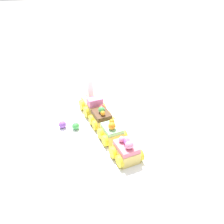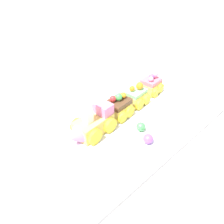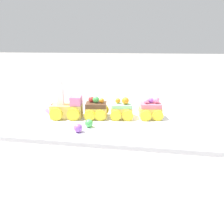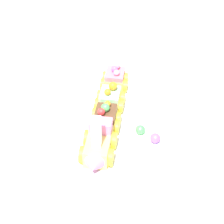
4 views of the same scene
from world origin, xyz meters
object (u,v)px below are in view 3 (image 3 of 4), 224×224
object	(u,v)px
cake_car_chocolate	(96,110)
gumball_purple	(78,128)
cake_train_locomotive	(65,109)
cake_car_strawberry	(151,110)
cake_car_mint	(122,110)
gumball_green	(89,123)

from	to	relation	value
cake_car_chocolate	gumball_purple	distance (m)	0.13
gumball_purple	cake_train_locomotive	bearing A→B (deg)	-54.95
cake_car_strawberry	gumball_purple	bearing A→B (deg)	30.27
cake_car_strawberry	cake_car_chocolate	bearing A→B (deg)	-0.13
cake_car_mint	gumball_purple	bearing A→B (deg)	45.96
cake_car_chocolate	gumball_purple	bearing A→B (deg)	72.87
cake_car_strawberry	gumball_green	xyz separation A→B (m)	(0.17, 0.11, -0.01)
cake_train_locomotive	cake_car_mint	size ratio (longest dim) A/B	1.57
cake_car_mint	gumball_purple	world-z (taller)	cake_car_mint
cake_car_chocolate	cake_car_strawberry	size ratio (longest dim) A/B	1.00
cake_car_mint	cake_car_strawberry	xyz separation A→B (m)	(-0.09, -0.01, 0.00)
cake_car_mint	cake_car_strawberry	world-z (taller)	cake_car_strawberry
cake_car_strawberry	cake_car_mint	bearing A→B (deg)	0.03
cake_train_locomotive	cake_car_strawberry	bearing A→B (deg)	179.97
cake_car_chocolate	cake_car_strawberry	bearing A→B (deg)	179.87
cake_train_locomotive	gumball_green	distance (m)	0.12
cake_car_chocolate	cake_car_strawberry	distance (m)	0.17
cake_train_locomotive	cake_car_mint	xyz separation A→B (m)	(-0.18, -0.02, -0.01)
cake_train_locomotive	gumball_green	bearing A→B (deg)	135.33
cake_train_locomotive	gumball_purple	world-z (taller)	cake_train_locomotive
cake_car_mint	gumball_green	bearing A→B (deg)	42.47
cake_car_mint	gumball_green	xyz separation A→B (m)	(0.08, 0.10, -0.01)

